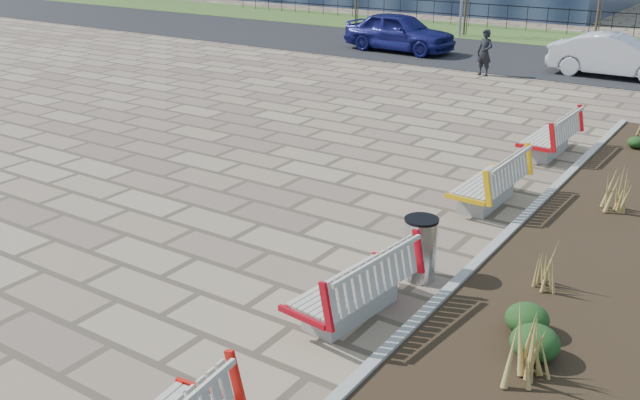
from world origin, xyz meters
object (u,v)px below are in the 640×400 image
Objects in this scene: bench_c at (488,180)px; litter_bin at (420,249)px; bench_b at (351,282)px; car_silver at (616,56)px; bench_d at (548,134)px; pedestrian at (485,53)px; car_blue at (400,32)px.

bench_c is 2.16× the size of litter_bin.
bench_b is 4.98m from bench_c.
bench_b is at bearing -177.62° from car_silver.
bench_d is at bearing 91.46° from bench_c.
bench_d is 1.31× the size of pedestrian.
bench_b is 17.25m from pedestrian.
bench_d is at bearing 92.36° from litter_bin.
car_blue is at bearing 164.11° from pedestrian.
litter_bin is at bearing -83.63° from bench_c.
pedestrian is (-4.98, 15.10, 0.32)m from litter_bin.
bench_c is 17.21m from car_blue.
car_blue is (-9.48, 19.33, 0.32)m from bench_b.
pedestrian is 4.48m from car_silver.
car_silver is (-0.80, 10.08, 0.24)m from bench_d.
pedestrian is (-4.69, 7.85, 0.30)m from bench_d.
bench_c is 12.53m from pedestrian.
car_blue is at bearing 122.43° from bench_b.
car_silver reaches higher than bench_d.
car_silver is (8.68, -0.51, -0.07)m from car_blue.
bench_c is 0.48× the size of car_silver.
bench_d is 2.16× the size of litter_bin.
bench_c is at bearing 96.30° from bench_b.
car_blue is at bearing 133.23° from bench_d.
bench_b is at bearing -101.31° from litter_bin.
bench_c is 3.49m from litter_bin.
bench_c is at bearing -176.74° from car_silver.
car_blue is (-4.80, 2.74, 0.01)m from pedestrian.
pedestrian reaches higher than bench_d.
pedestrian is at bearing 112.07° from bench_b.
bench_d is (0.00, 3.77, 0.00)m from bench_c.
bench_d is at bearing -175.50° from car_silver.
litter_bin is 20.35m from car_blue.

